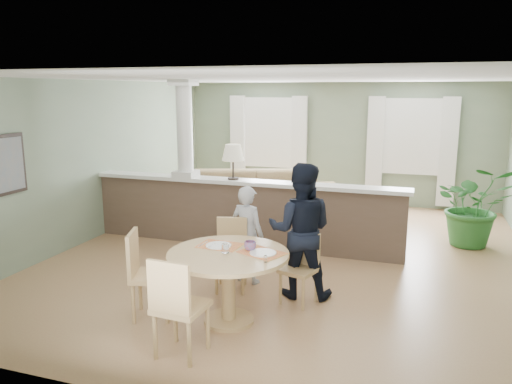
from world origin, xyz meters
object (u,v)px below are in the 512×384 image
(houseplant, at_px, (474,206))
(chair_far_man, at_px, (302,264))
(chair_side, at_px, (145,270))
(child_person, at_px, (247,234))
(man_person, at_px, (301,230))
(sofa, at_px, (256,197))
(chair_far_boy, at_px, (231,250))
(chair_near, at_px, (177,304))
(dining_table, at_px, (229,267))

(houseplant, height_order, chair_far_man, houseplant)
(houseplant, relative_size, chair_side, 1.35)
(chair_side, xyz_separation_m, child_person, (0.74, 1.36, 0.11))
(chair_far_man, bearing_deg, man_person, 126.20)
(sofa, relative_size, houseplant, 2.42)
(chair_far_boy, height_order, man_person, man_person)
(chair_far_boy, bearing_deg, chair_far_man, -23.06)
(chair_near, relative_size, chair_side, 1.01)
(houseplant, relative_size, chair_near, 1.33)
(chair_side, xyz_separation_m, man_person, (1.51, 1.15, 0.29))
(houseplant, height_order, chair_near, houseplant)
(houseplant, height_order, chair_far_boy, houseplant)
(houseplant, relative_size, chair_far_man, 1.58)
(sofa, relative_size, chair_far_man, 3.82)
(chair_far_man, bearing_deg, child_person, 172.31)
(dining_table, height_order, man_person, man_person)
(chair_near, bearing_deg, chair_far_boy, -81.65)
(child_person, bearing_deg, chair_near, 104.82)
(houseplant, distance_m, chair_side, 5.51)
(houseplant, bearing_deg, sofa, 174.20)
(chair_far_man, relative_size, man_person, 0.51)
(chair_far_man, xyz_separation_m, chair_near, (-0.81, -1.67, 0.09))
(chair_far_boy, xyz_separation_m, child_person, (0.13, 0.25, 0.15))
(chair_far_man, distance_m, child_person, 0.93)
(dining_table, xyz_separation_m, chair_far_man, (0.63, 0.80, -0.17))
(chair_far_man, height_order, chair_near, chair_near)
(dining_table, xyz_separation_m, chair_side, (-0.95, -0.18, -0.09))
(chair_side, height_order, child_person, child_person)
(chair_far_boy, bearing_deg, child_person, 46.89)
(chair_far_man, relative_size, chair_side, 0.85)
(chair_side, distance_m, man_person, 1.92)
(chair_far_man, bearing_deg, chair_near, -98.93)
(chair_near, bearing_deg, dining_table, -98.45)
(dining_table, distance_m, chair_far_boy, 1.00)
(houseplant, distance_m, child_person, 4.02)
(houseplant, bearing_deg, dining_table, -125.83)
(sofa, height_order, child_person, child_person)
(houseplant, bearing_deg, man_person, -127.50)
(man_person, bearing_deg, chair_near, 59.46)
(chair_near, distance_m, chair_side, 1.03)
(child_person, bearing_deg, sofa, -59.08)
(sofa, bearing_deg, chair_far_man, -82.27)
(houseplant, xyz_separation_m, chair_side, (-3.74, -4.04, -0.12))
(houseplant, relative_size, chair_far_boy, 1.47)
(sofa, bearing_deg, man_person, -81.90)
(chair_far_boy, bearing_deg, sofa, 87.91)
(dining_table, distance_m, man_person, 1.14)
(dining_table, relative_size, chair_far_boy, 1.45)
(chair_far_boy, bearing_deg, man_person, -12.77)
(chair_near, xyz_separation_m, chair_side, (-0.76, 0.70, -0.01))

